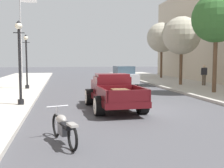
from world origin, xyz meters
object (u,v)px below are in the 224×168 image
Objects in this scene: street_lamp_near at (20,56)px; street_tree_nearest at (216,18)px; motorcycle_parked at (64,127)px; flagpole at (23,25)px; hotrod_truck_maroon at (112,92)px; street_tree_third at (162,38)px; pedestrian_sidewalk_right at (204,74)px; car_background_silver at (123,76)px; street_tree_second at (182,36)px; street_lamp_far at (26,57)px.

street_tree_nearest is (11.42, 2.76, 2.40)m from street_lamp_near.
flagpole is at bearing 99.64° from motorcycle_parked.
street_tree_third is at bearing 63.06° from hotrod_truck_maroon.
pedestrian_sidewalk_right is at bearing -31.70° from flagpole.
hotrod_truck_maroon is at bearing -70.77° from flagpole.
street_tree_nearest is at bearing 26.66° from hotrod_truck_maroon.
flagpole reaches higher than hotrod_truck_maroon.
street_lamp_near is (-1.90, 5.90, 1.94)m from motorcycle_parked.
flagpole is at bearing 109.23° from hotrod_truck_maroon.
street_tree_nearest is at bearing -111.35° from pedestrian_sidewalk_right.
motorcycle_parked is at bearing -114.17° from hotrod_truck_maroon.
car_background_silver is 12.03m from flagpole.
street_tree_third is at bearing 83.16° from street_tree_nearest.
street_tree_third is (8.94, 17.60, 3.93)m from hotrod_truck_maroon.
street_tree_nearest reaches higher than hotrod_truck_maroon.
flagpole is 15.91m from street_tree_second.
street_tree_nearest reaches higher than street_tree_second.
pedestrian_sidewalk_right is 0.27× the size of street_tree_third.
car_background_silver is 0.70× the size of street_tree_third.
street_tree_second is (12.18, 0.93, 1.78)m from street_lamp_far.
car_background_silver reaches higher than hotrod_truck_maroon.
street_lamp_near is 7.31m from street_lamp_far.
street_tree_second is at bearing 145.26° from pedestrian_sidewalk_right.
pedestrian_sidewalk_right reaches higher than motorcycle_parked.
hotrod_truck_maroon is at bearing -138.15° from pedestrian_sidewalk_right.
street_tree_third reaches higher than car_background_silver.
pedestrian_sidewalk_right is 10.21m from street_tree_third.
pedestrian_sidewalk_right is 15.02m from street_lamp_near.
street_tree_second is (9.72, 14.12, 3.73)m from motorcycle_parked.
street_tree_third reaches higher than street_tree_second.
motorcycle_parked is at bearing -137.70° from street_tree_nearest.
street_tree_nearest is 1.11× the size of street_tree_second.
street_lamp_near is at bearing -151.41° from pedestrian_sidewalk_right.
street_tree_second is at bearing 4.38° from street_lamp_far.
street_lamp_near is 1.00× the size of street_lamp_far.
hotrod_truck_maroon is at bearing -153.34° from street_tree_nearest.
hotrod_truck_maroon is 1.30× the size of street_lamp_near.
car_background_silver reaches higher than motorcycle_parked.
street_lamp_far is 9.86m from flagpole.
car_background_silver is (5.35, 16.35, 0.33)m from motorcycle_parked.
motorcycle_parked is 0.53× the size of street_lamp_far.
street_lamp_near is at bearing -83.42° from flagpole.
street_lamp_far is 0.69× the size of street_tree_second.
car_background_silver is at bearing 74.71° from hotrod_truck_maroon.
street_tree_third is at bearing 51.92° from street_lamp_near.
car_background_silver is at bearing 118.48° from street_tree_nearest.
street_tree_second is 0.90× the size of street_tree_third.
street_tree_second is (0.20, 5.46, -0.61)m from street_tree_nearest.
street_tree_third reaches higher than street_lamp_far.
street_tree_second is 8.64m from street_tree_third.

